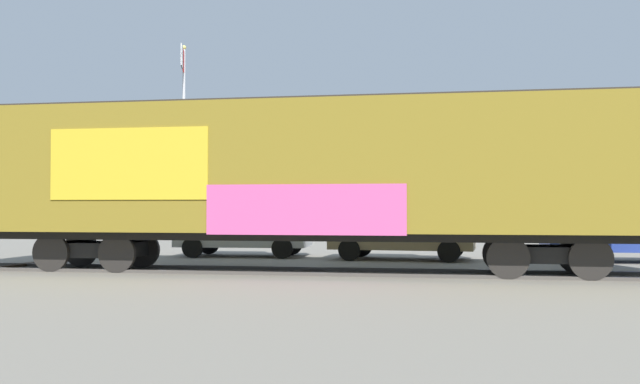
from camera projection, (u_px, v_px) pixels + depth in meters
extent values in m
plane|color=slate|center=(310.00, 273.00, 16.57)|extent=(260.00, 260.00, 0.00)
cube|color=#4C4742|center=(303.00, 274.00, 15.87)|extent=(60.00, 0.78, 0.08)
cube|color=#4C4742|center=(314.00, 269.00, 17.29)|extent=(60.00, 0.78, 0.08)
cube|color=#423323|center=(7.00, 267.00, 17.89)|extent=(0.27, 2.50, 0.07)
cube|color=olive|center=(309.00, 169.00, 16.63)|extent=(17.19, 3.10, 2.96)
cube|color=#2D2823|center=(309.00, 102.00, 16.67)|extent=(16.30, 0.58, 0.24)
cube|color=gold|center=(128.00, 164.00, 15.84)|extent=(3.77, 0.07, 1.63)
cube|color=#CC4C8C|center=(304.00, 210.00, 15.13)|extent=(4.40, 0.08, 1.10)
cube|color=black|center=(309.00, 236.00, 16.60)|extent=(16.83, 1.79, 0.20)
cube|color=black|center=(98.00, 249.00, 17.48)|extent=(2.11, 1.33, 0.36)
cylinder|color=black|center=(51.00, 253.00, 16.91)|extent=(0.92, 0.13, 0.92)
cylinder|color=black|center=(81.00, 249.00, 18.33)|extent=(0.92, 0.13, 0.92)
cylinder|color=black|center=(117.00, 253.00, 16.63)|extent=(0.92, 0.13, 0.92)
cylinder|color=black|center=(142.00, 250.00, 18.05)|extent=(0.92, 0.13, 0.92)
cube|color=black|center=(544.00, 254.00, 15.69)|extent=(2.11, 1.33, 0.36)
cylinder|color=black|center=(508.00, 258.00, 15.12)|extent=(0.92, 0.13, 0.92)
cylinder|color=black|center=(502.00, 254.00, 16.54)|extent=(0.92, 0.13, 0.92)
cylinder|color=black|center=(591.00, 259.00, 14.84)|extent=(0.92, 0.13, 0.92)
cylinder|color=black|center=(578.00, 254.00, 16.26)|extent=(0.92, 0.13, 0.92)
cylinder|color=silver|center=(184.00, 148.00, 27.93)|extent=(0.12, 0.12, 7.88)
sphere|color=#D8CC66|center=(184.00, 48.00, 28.02)|extent=(0.18, 0.18, 0.18)
cube|color=red|center=(183.00, 58.00, 27.21)|extent=(0.47, 1.43, 0.84)
cube|color=white|center=(182.00, 56.00, 26.84)|extent=(0.26, 0.72, 0.84)
cube|color=silver|center=(421.00, 182.00, 89.74)|extent=(148.09, 41.07, 9.80)
cube|color=#9E9384|center=(326.00, 122.00, 79.60)|extent=(4.21, 3.99, 3.10)
cube|color=#8C725B|center=(383.00, 120.00, 78.45)|extent=(5.09, 5.46, 3.28)
cube|color=brown|center=(169.00, 124.00, 82.98)|extent=(6.14, 3.65, 3.41)
cone|color=#193D23|center=(434.00, 115.00, 74.93)|extent=(1.74, 1.74, 3.48)
cone|color=#193D23|center=(281.00, 116.00, 77.05)|extent=(1.83, 1.83, 3.65)
cube|color=#B7BABF|center=(244.00, 235.00, 22.36)|extent=(4.23, 2.08, 0.72)
cube|color=#2D333D|center=(239.00, 213.00, 22.40)|extent=(1.87, 1.77, 0.68)
cylinder|color=black|center=(292.00, 245.00, 23.06)|extent=(0.65, 0.25, 0.64)
cylinder|color=black|center=(282.00, 248.00, 21.30)|extent=(0.65, 0.25, 0.64)
cylinder|color=black|center=(209.00, 244.00, 23.41)|extent=(0.65, 0.25, 0.64)
cylinder|color=black|center=(193.00, 247.00, 21.66)|extent=(0.65, 0.25, 0.64)
cube|color=#9E8966|center=(403.00, 235.00, 20.95)|extent=(4.33, 2.20, 0.80)
cube|color=#2D333D|center=(401.00, 211.00, 20.98)|extent=(1.89, 1.83, 0.64)
cylinder|color=black|center=(453.00, 248.00, 21.44)|extent=(0.65, 0.27, 0.64)
cylinder|color=black|center=(449.00, 251.00, 19.71)|extent=(0.65, 0.27, 0.64)
cylinder|color=black|center=(361.00, 247.00, 22.16)|extent=(0.65, 0.27, 0.64)
cylinder|color=black|center=(350.00, 250.00, 20.43)|extent=(0.65, 0.27, 0.64)
cube|color=navy|center=(619.00, 237.00, 19.94)|extent=(4.15, 1.96, 0.80)
cube|color=#2D333D|center=(616.00, 211.00, 19.96)|extent=(1.89, 1.70, 0.65)
cylinder|color=black|center=(562.00, 249.00, 20.98)|extent=(0.65, 0.24, 0.64)
cylinder|color=black|center=(574.00, 252.00, 19.27)|extent=(0.65, 0.24, 0.64)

